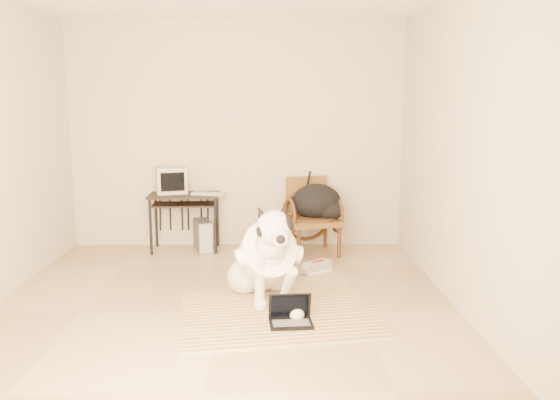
{
  "coord_description": "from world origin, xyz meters",
  "views": [
    {
      "loc": [
        0.43,
        -4.35,
        1.71
      ],
      "look_at": [
        0.5,
        0.37,
        0.89
      ],
      "focal_mm": 35.0,
      "sensor_mm": 36.0,
      "label": 1
    }
  ],
  "objects_px": {
    "pc_tower": "(203,235)",
    "rattan_chair": "(311,216)",
    "dog": "(266,259)",
    "laptop": "(290,316)",
    "crt_monitor": "(171,180)",
    "backpack": "(319,203)",
    "computer_desk": "(184,202)"
  },
  "relations": [
    {
      "from": "laptop",
      "to": "crt_monitor",
      "type": "xyz_separation_m",
      "value": [
        -1.34,
        2.36,
        0.76
      ]
    },
    {
      "from": "dog",
      "to": "rattan_chair",
      "type": "relative_size",
      "value": 1.4
    },
    {
      "from": "rattan_chair",
      "to": "computer_desk",
      "type": "bearing_deg",
      "value": 175.11
    },
    {
      "from": "crt_monitor",
      "to": "rattan_chair",
      "type": "distance_m",
      "value": 1.71
    },
    {
      "from": "crt_monitor",
      "to": "rattan_chair",
      "type": "relative_size",
      "value": 0.48
    },
    {
      "from": "computer_desk",
      "to": "crt_monitor",
      "type": "height_order",
      "value": "crt_monitor"
    },
    {
      "from": "pc_tower",
      "to": "rattan_chair",
      "type": "relative_size",
      "value": 0.48
    },
    {
      "from": "rattan_chair",
      "to": "laptop",
      "type": "bearing_deg",
      "value": -98.28
    },
    {
      "from": "dog",
      "to": "backpack",
      "type": "bearing_deg",
      "value": 68.68
    },
    {
      "from": "backpack",
      "to": "pc_tower",
      "type": "bearing_deg",
      "value": 173.26
    },
    {
      "from": "computer_desk",
      "to": "crt_monitor",
      "type": "bearing_deg",
      "value": 151.22
    },
    {
      "from": "computer_desk",
      "to": "rattan_chair",
      "type": "distance_m",
      "value": 1.5
    },
    {
      "from": "crt_monitor",
      "to": "dog",
      "type": "bearing_deg",
      "value": -57.17
    },
    {
      "from": "dog",
      "to": "crt_monitor",
      "type": "distance_m",
      "value": 2.15
    },
    {
      "from": "pc_tower",
      "to": "computer_desk",
      "type": "bearing_deg",
      "value": -178.61
    },
    {
      "from": "dog",
      "to": "backpack",
      "type": "relative_size",
      "value": 2.07
    },
    {
      "from": "dog",
      "to": "pc_tower",
      "type": "relative_size",
      "value": 2.94
    },
    {
      "from": "computer_desk",
      "to": "laptop",
      "type": "bearing_deg",
      "value": -62.56
    },
    {
      "from": "laptop",
      "to": "dog",
      "type": "bearing_deg",
      "value": 108.7
    },
    {
      "from": "computer_desk",
      "to": "crt_monitor",
      "type": "xyz_separation_m",
      "value": [
        -0.16,
        0.09,
        0.25
      ]
    },
    {
      "from": "computer_desk",
      "to": "rattan_chair",
      "type": "height_order",
      "value": "rattan_chair"
    },
    {
      "from": "dog",
      "to": "crt_monitor",
      "type": "relative_size",
      "value": 2.9
    },
    {
      "from": "laptop",
      "to": "computer_desk",
      "type": "height_order",
      "value": "computer_desk"
    },
    {
      "from": "computer_desk",
      "to": "rattan_chair",
      "type": "xyz_separation_m",
      "value": [
        1.49,
        -0.13,
        -0.14
      ]
    },
    {
      "from": "dog",
      "to": "pc_tower",
      "type": "height_order",
      "value": "dog"
    },
    {
      "from": "dog",
      "to": "laptop",
      "type": "height_order",
      "value": "dog"
    },
    {
      "from": "crt_monitor",
      "to": "rattan_chair",
      "type": "height_order",
      "value": "crt_monitor"
    },
    {
      "from": "crt_monitor",
      "to": "backpack",
      "type": "bearing_deg",
      "value": -8.02
    },
    {
      "from": "laptop",
      "to": "rattan_chair",
      "type": "height_order",
      "value": "rattan_chair"
    },
    {
      "from": "crt_monitor",
      "to": "rattan_chair",
      "type": "bearing_deg",
      "value": -7.44
    },
    {
      "from": "computer_desk",
      "to": "pc_tower",
      "type": "relative_size",
      "value": 2.0
    },
    {
      "from": "rattan_chair",
      "to": "pc_tower",
      "type": "bearing_deg",
      "value": 174.09
    }
  ]
}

